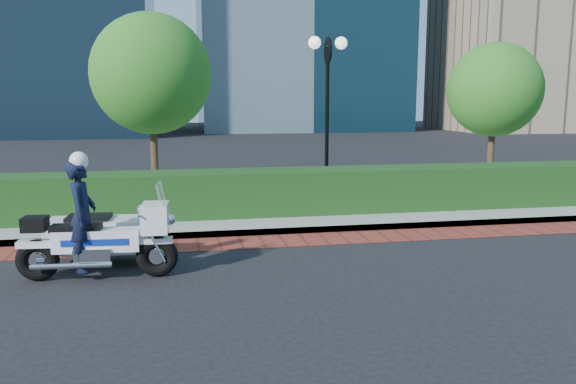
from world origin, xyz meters
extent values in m
plane|color=black|center=(0.00, 0.00, 0.00)|extent=(120.00, 120.00, 0.00)
cube|color=maroon|center=(0.00, 1.50, 0.01)|extent=(60.00, 1.00, 0.01)
cube|color=gray|center=(0.00, 6.00, 0.07)|extent=(60.00, 8.00, 0.15)
cube|color=black|center=(0.00, 3.60, 0.65)|extent=(18.00, 1.20, 1.00)
cylinder|color=black|center=(1.00, 5.20, 0.30)|extent=(0.30, 0.30, 0.30)
cylinder|color=black|center=(1.00, 5.20, 2.15)|extent=(0.10, 0.10, 3.70)
cylinder|color=black|center=(1.00, 5.20, 4.00)|extent=(0.04, 0.70, 0.70)
sphere|color=white|center=(0.65, 5.20, 4.20)|extent=(0.32, 0.32, 0.32)
sphere|color=white|center=(1.35, 5.20, 4.20)|extent=(0.32, 0.32, 0.32)
cylinder|color=#332319|center=(-3.50, 6.50, 1.23)|extent=(0.20, 0.20, 2.17)
sphere|color=#256F1B|center=(-3.50, 6.50, 3.44)|extent=(3.20, 3.20, 3.20)
cylinder|color=#332319|center=(6.50, 6.50, 1.11)|extent=(0.20, 0.20, 1.92)
sphere|color=#256F1B|center=(6.50, 6.50, 3.05)|extent=(2.80, 2.80, 2.80)
torus|color=black|center=(-4.98, -0.23, 0.33)|extent=(0.67, 0.24, 0.66)
torus|color=black|center=(-3.18, -0.35, 0.33)|extent=(0.67, 0.24, 0.66)
cube|color=silver|center=(-4.08, -0.29, 0.62)|extent=(1.32, 0.40, 0.34)
cube|color=silver|center=(-4.13, -0.28, 0.38)|extent=(0.57, 0.43, 0.28)
cube|color=silver|center=(-3.18, -0.35, 0.95)|extent=(0.43, 0.57, 0.45)
cube|color=silver|center=(-3.08, -0.35, 1.30)|extent=(0.15, 0.51, 0.40)
cube|color=black|center=(-4.38, -0.27, 0.82)|extent=(0.77, 0.35, 0.10)
cube|color=black|center=(-4.98, -0.23, 0.90)|extent=(0.37, 0.34, 0.22)
cube|color=silver|center=(-4.23, 0.57, 0.50)|extent=(1.59, 0.80, 0.55)
cube|color=black|center=(-4.33, 0.58, 0.80)|extent=(0.73, 0.54, 0.08)
torus|color=black|center=(-4.30, 1.06, 0.25)|extent=(0.51, 0.19, 0.50)
imported|color=black|center=(-4.28, -0.27, 1.01)|extent=(0.45, 0.65, 1.73)
sphere|color=white|center=(-4.28, -0.27, 1.86)|extent=(0.28, 0.28, 0.28)
camera|label=1|loc=(-2.73, -9.13, 2.77)|focal=35.00mm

